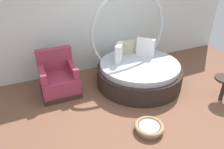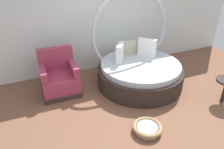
# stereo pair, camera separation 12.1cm
# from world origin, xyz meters

# --- Properties ---
(ground_plane) EXTENTS (8.00, 8.00, 0.02)m
(ground_plane) POSITION_xyz_m (0.00, 0.00, -0.01)
(ground_plane) COLOR brown
(back_wall) EXTENTS (8.00, 0.12, 2.85)m
(back_wall) POSITION_xyz_m (0.00, 2.27, 1.43)
(back_wall) COLOR silver
(back_wall) RESTS_ON ground_plane
(round_daybed) EXTENTS (1.97, 1.97, 2.08)m
(round_daybed) POSITION_xyz_m (0.46, 1.09, 0.38)
(round_daybed) COLOR #2D231E
(round_daybed) RESTS_ON ground_plane
(red_armchair) EXTENTS (0.82, 0.82, 0.94)m
(red_armchair) POSITION_xyz_m (-1.33, 1.43, 0.33)
(red_armchair) COLOR #38281E
(red_armchair) RESTS_ON ground_plane
(pet_basket) EXTENTS (0.51, 0.51, 0.13)m
(pet_basket) POSITION_xyz_m (-0.20, -0.44, 0.07)
(pet_basket) COLOR #9E7F56
(pet_basket) RESTS_ON ground_plane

